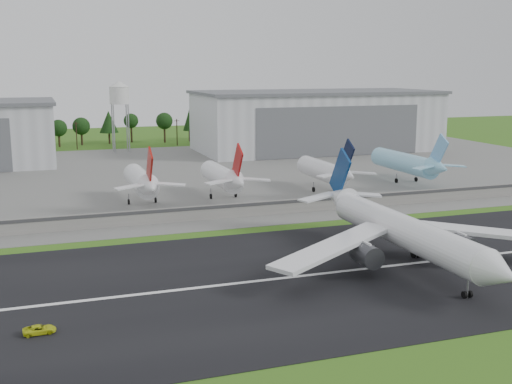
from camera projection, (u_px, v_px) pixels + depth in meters
name	position (u px, v px, depth m)	size (l,w,h in m)	color
ground	(313.00, 298.00, 98.90)	(600.00, 600.00, 0.00)	#295B15
runway	(288.00, 278.00, 108.16)	(320.00, 60.00, 0.10)	black
runway_centerline	(288.00, 277.00, 108.15)	(220.00, 1.00, 0.02)	white
apron	(163.00, 176.00, 210.19)	(320.00, 150.00, 0.10)	slate
blast_fence	(216.00, 212.00, 149.55)	(240.00, 0.61, 3.50)	gray
hangar_east	(316.00, 120.00, 273.52)	(102.00, 47.00, 25.20)	silver
water_tower	(119.00, 93.00, 264.19)	(8.40, 8.40, 29.40)	#99999E
utility_poles	(129.00, 147.00, 284.41)	(230.00, 3.00, 12.00)	black
treeline	(124.00, 144.00, 298.32)	(320.00, 16.00, 22.00)	black
main_airliner	(406.00, 239.00, 113.99)	(57.29, 59.01, 18.17)	white
ground_vehicle	(39.00, 329.00, 85.24)	(1.98, 4.30, 1.19)	#C5D118
parked_jet_red_a	(142.00, 182.00, 164.36)	(7.36, 31.29, 16.62)	white
parked_jet_red_b	(225.00, 177.00, 171.42)	(7.36, 31.29, 16.55)	white
parked_jet_navy	(327.00, 171.00, 181.12)	(7.36, 31.29, 16.60)	silver
parked_jet_skyblue	(410.00, 163.00, 195.38)	(7.36, 37.29, 16.79)	#88CCEB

